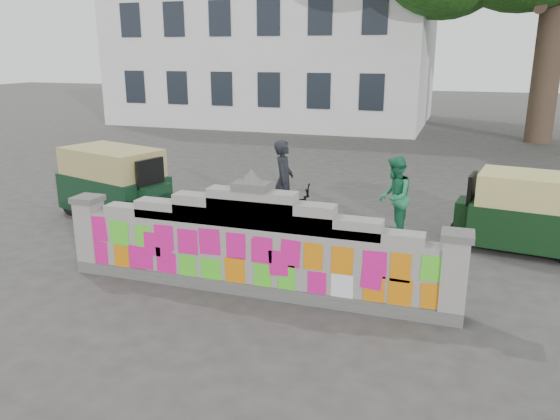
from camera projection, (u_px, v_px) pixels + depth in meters
The scene contains 8 objects.
ground at pixel (253, 292), 8.73m from camera, with size 100.00×100.00×0.00m, color #383533.
parapet_wall at pixel (253, 248), 8.52m from camera, with size 6.48×0.44×2.01m.
building at pixel (279, 46), 29.77m from camera, with size 16.00×10.00×8.90m.
cyclist_bike at pixel (284, 208), 11.59m from camera, with size 0.67×1.91×1.00m, color black.
cyclist_rider at pixel (284, 192), 11.49m from camera, with size 0.62×0.41×1.70m, color black.
pedestrian at pixel (394, 197), 11.15m from camera, with size 0.82×0.64×1.68m, color #227E50.
rickshaw_left at pixel (115, 182), 12.52m from camera, with size 2.97×1.99×1.59m.
rickshaw_right at pixel (533, 212), 10.31m from camera, with size 2.79×1.59×1.50m.
Camera 1 is at (2.96, -7.47, 3.69)m, focal length 35.00 mm.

